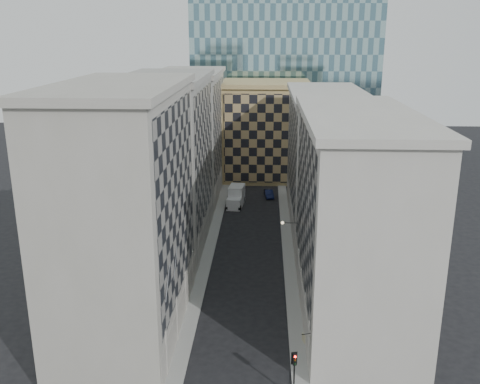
% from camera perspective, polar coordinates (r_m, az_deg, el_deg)
% --- Properties ---
extents(sidewalk_west, '(1.50, 100.00, 0.15)m').
position_cam_1_polar(sidewalk_west, '(71.80, -3.30, -6.12)').
color(sidewalk_west, '#989893').
rests_on(sidewalk_west, ground).
extents(sidewalk_east, '(1.50, 100.00, 0.15)m').
position_cam_1_polar(sidewalk_east, '(71.51, 5.15, -6.26)').
color(sidewalk_east, '#989893').
rests_on(sidewalk_east, ground).
extents(bldg_left_a, '(10.80, 22.80, 23.70)m').
position_cam_1_polar(bldg_left_a, '(51.12, -12.02, -2.03)').
color(bldg_left_a, '#99968A').
rests_on(bldg_left_a, ground).
extents(bldg_left_b, '(10.80, 22.80, 22.70)m').
position_cam_1_polar(bldg_left_b, '(71.91, -7.67, 3.24)').
color(bldg_left_b, gray).
rests_on(bldg_left_b, ground).
extents(bldg_left_c, '(10.80, 22.80, 21.70)m').
position_cam_1_polar(bldg_left_c, '(93.26, -5.28, 6.11)').
color(bldg_left_c, '#99968A').
rests_on(bldg_left_c, ground).
extents(bldg_right_a, '(10.80, 26.80, 20.70)m').
position_cam_1_polar(bldg_right_a, '(54.47, 11.97, -2.52)').
color(bldg_right_a, '#AEA9A0').
rests_on(bldg_right_a, ground).
extents(bldg_right_b, '(10.80, 28.80, 19.70)m').
position_cam_1_polar(bldg_right_b, '(80.33, 9.04, 3.53)').
color(bldg_right_b, '#AEA9A0').
rests_on(bldg_right_b, ground).
extents(tan_block, '(16.80, 14.80, 18.80)m').
position_cam_1_polar(tan_block, '(105.30, 2.72, 6.62)').
color(tan_block, tan).
rests_on(tan_block, ground).
extents(church_tower, '(7.20, 7.20, 51.50)m').
position_cam_1_polar(church_tower, '(117.77, 1.84, 16.28)').
color(church_tower, '#2A2420').
rests_on(church_tower, ground).
extents(flagpoles_left, '(0.10, 6.33, 2.33)m').
position_cam_1_polar(flagpoles_left, '(46.97, -7.31, -8.56)').
color(flagpoles_left, gray).
rests_on(flagpoles_left, ground).
extents(bracket_lamp, '(1.98, 0.36, 0.36)m').
position_cam_1_polar(bracket_lamp, '(63.65, 4.72, -3.29)').
color(bracket_lamp, black).
rests_on(bracket_lamp, ground).
extents(traffic_light, '(0.48, 0.44, 3.86)m').
position_cam_1_polar(traffic_light, '(44.16, 5.83, -17.91)').
color(traffic_light, black).
rests_on(traffic_light, sidewalk_east).
extents(box_truck, '(2.95, 6.04, 3.20)m').
position_cam_1_polar(box_truck, '(89.12, -0.43, -0.58)').
color(box_truck, silver).
rests_on(box_truck, ground).
extents(dark_car, '(1.85, 4.10, 1.31)m').
position_cam_1_polar(dark_car, '(93.83, 3.10, -0.17)').
color(dark_car, '#0F1639').
rests_on(dark_car, ground).
extents(shop_sign, '(0.77, 0.68, 0.77)m').
position_cam_1_polar(shop_sign, '(45.79, 6.83, -15.19)').
color(shop_sign, black).
rests_on(shop_sign, ground).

